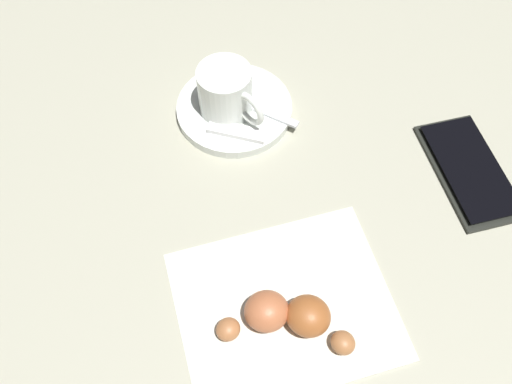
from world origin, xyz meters
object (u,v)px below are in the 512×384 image
Objects in this scene: sugar_packet at (237,131)px; espresso_cup at (226,91)px; napkin at (283,305)px; cell_phone at (468,167)px; croissant at (287,317)px; teaspoon at (233,98)px; saucer at (234,109)px.

espresso_cup is at bearing 122.68° from sugar_packet.
cell_phone reaches higher than napkin.
croissant is 0.88× the size of cell_phone.
teaspoon is at bearing 7.50° from napkin.
teaspoon is at bearing 7.35° from croissant.
sugar_packet reaches higher than napkin.
espresso_cup is at bearing 150.84° from teaspoon.
croissant is at bearing -62.15° from sugar_packet.
espresso_cup is 0.52× the size of cell_phone.
teaspoon is at bearing -29.16° from espresso_cup.
saucer is 0.26m from croissant.
saucer is 0.01m from teaspoon.
teaspoon is at bearing 6.24° from saucer.
espresso_cup is 0.24m from napkin.
napkin is at bearing -170.46° from espresso_cup.
teaspoon is 0.27m from croissant.
croissant is 0.27m from cell_phone.
espresso_cup is at bearing 113.90° from saucer.
croissant is at bearing -170.75° from espresso_cup.
cell_phone is (0.14, -0.22, 0.00)m from napkin.
teaspoon is 0.27m from cell_phone.
sugar_packet is 0.22m from croissant.
cell_phone is at bearing -111.97° from saucer.
teaspoon is 0.05m from sugar_packet.
saucer reaches higher than cell_phone.
saucer is 0.04m from espresso_cup.
croissant reaches higher than saucer.
saucer reaches higher than napkin.
teaspoon is 0.56× the size of napkin.
napkin is 0.26m from cell_phone.
saucer is 1.02× the size of croissant.
sugar_packet is at bearing -178.03° from teaspoon.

